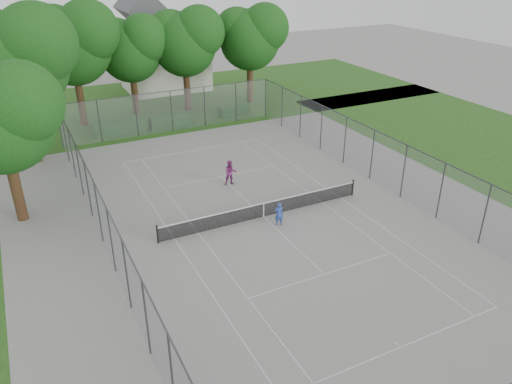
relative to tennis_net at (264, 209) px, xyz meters
name	(u,v)px	position (x,y,z in m)	size (l,w,h in m)	color
ground	(264,217)	(0.00, 0.00, -0.51)	(120.00, 120.00, 0.00)	slate
grass_far	(145,104)	(0.00, 26.00, -0.51)	(60.00, 20.00, 0.00)	#214A15
court_markings	(264,217)	(0.00, 0.00, -0.50)	(11.03, 23.83, 0.01)	beige
tennis_net	(264,209)	(0.00, 0.00, 0.00)	(12.87, 0.10, 1.10)	black
perimeter_fence	(264,189)	(0.00, 0.00, 1.30)	(18.08, 34.08, 3.52)	#38383D
tree_far_left	(73,40)	(-6.44, 22.10, 6.80)	(7.40, 6.76, 10.64)	#382314
tree_far_midleft	(131,46)	(-1.47, 23.08, 5.76)	(6.35, 5.80, 9.13)	#382314
tree_far_midright	(185,39)	(3.38, 22.24, 6.16)	(6.75, 6.16, 9.71)	#382314
tree_far_right	(251,35)	(9.95, 21.99, 6.10)	(6.69, 6.11, 9.62)	#382314
tree_side_back	(17,55)	(-10.99, 14.97, 7.22)	(7.83, 7.15, 11.25)	#382314
tree_side_front	(0,114)	(-12.61, 6.03, 5.85)	(6.45, 5.88, 9.27)	#382314
hedge_left	(119,127)	(-4.21, 18.54, 0.03)	(4.36, 1.31, 1.09)	#164516
hedge_mid	(170,121)	(0.10, 17.96, 0.05)	(3.55, 1.01, 1.11)	#164516
hedge_right	(234,111)	(6.52, 18.67, -0.08)	(2.84, 1.04, 0.85)	#164516
house	(164,49)	(3.82, 30.95, 3.77)	(8.54, 6.62, 10.63)	silver
girl_player	(279,214)	(0.35, -1.20, 0.20)	(0.52, 0.34, 1.41)	#2D4AA9
woman_player	(231,173)	(0.09, 4.95, 0.34)	(0.83, 0.65, 1.71)	#792868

